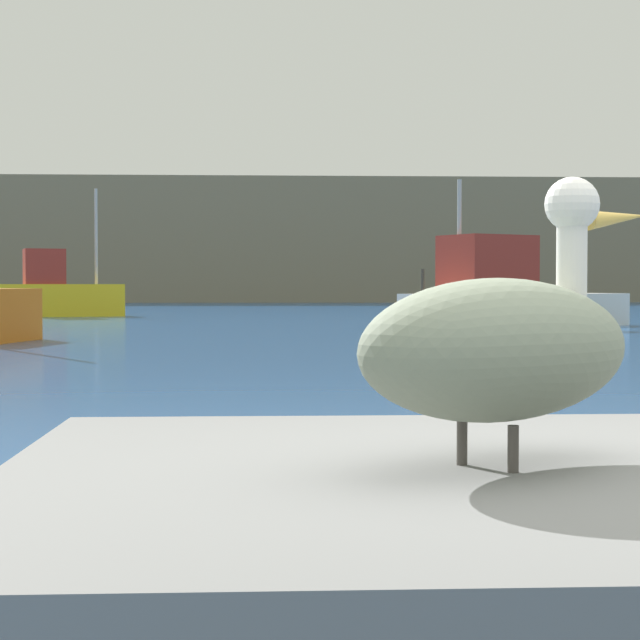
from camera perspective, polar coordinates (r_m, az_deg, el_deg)
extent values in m
cube|color=#7F755B|center=(82.89, -2.11, 3.93)|extent=(140.00, 10.94, 8.68)
cube|color=gray|center=(3.25, 8.93, -13.54)|extent=(2.74, 2.47, 0.71)
ellipsoid|color=gray|center=(3.14, 8.99, -1.48)|extent=(1.07, 1.02, 0.39)
cylinder|color=white|center=(3.41, 12.55, 2.33)|extent=(0.09, 0.09, 0.31)
sphere|color=white|center=(3.42, 12.58, 5.71)|extent=(0.16, 0.16, 0.16)
cone|color=gold|center=(3.62, 14.80, 5.00)|extent=(0.30, 0.27, 0.09)
cylinder|color=#4C4742|center=(3.18, 7.16, -6.13)|extent=(0.03, 0.03, 0.13)
cylinder|color=#4C4742|center=(3.07, 9.70, -6.42)|extent=(0.03, 0.03, 0.13)
cube|color=yellow|center=(44.55, -13.08, 0.97)|extent=(5.13, 2.77, 1.25)
cube|color=maroon|center=(44.49, -13.71, 2.63)|extent=(1.79, 1.59, 1.34)
cylinder|color=#B2B2B2|center=(44.78, -11.21, 4.15)|extent=(0.12, 0.12, 3.70)
cube|color=white|center=(33.73, 9.86, 0.50)|extent=(7.24, 5.17, 0.96)
cube|color=maroon|center=(33.02, 8.42, 2.77)|extent=(2.94, 2.71, 1.68)
cylinder|color=#B2B2B2|center=(32.41, 7.03, 4.18)|extent=(0.12, 0.12, 3.24)
cylinder|color=#3F382D|center=(31.62, 5.19, 1.95)|extent=(0.10, 0.10, 0.70)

